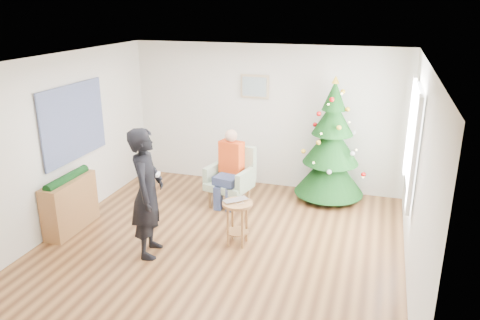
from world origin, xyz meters
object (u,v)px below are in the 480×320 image
(armchair, at_px, (231,183))
(standing_man, at_px, (147,193))
(stool, at_px, (237,223))
(christmas_tree, at_px, (331,145))
(console, at_px, (70,205))

(armchair, relative_size, standing_man, 0.55)
(standing_man, bearing_deg, stool, -74.64)
(standing_man, bearing_deg, armchair, -28.97)
(stool, xyz_separation_m, armchair, (-0.54, 1.35, 0.03))
(christmas_tree, distance_m, console, 4.31)
(stool, bearing_deg, armchair, 111.61)
(armchair, relative_size, console, 0.98)
(armchair, bearing_deg, standing_man, -92.18)
(armchair, bearing_deg, console, -127.37)
(christmas_tree, height_order, console, christmas_tree)
(standing_man, xyz_separation_m, console, (-1.47, 0.29, -0.49))
(christmas_tree, distance_m, stool, 2.37)
(console, bearing_deg, stool, 6.34)
(christmas_tree, xyz_separation_m, armchair, (-1.58, -0.68, -0.61))
(christmas_tree, height_order, armchair, christmas_tree)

